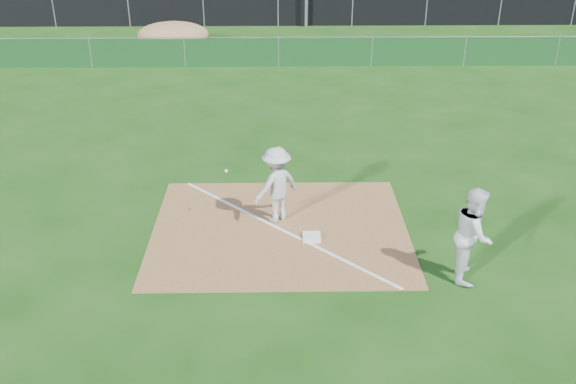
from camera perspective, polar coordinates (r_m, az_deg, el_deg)
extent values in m
plane|color=#143F0D|center=(23.40, -0.81, 7.77)|extent=(90.00, 90.00, 0.00)
cube|color=brown|center=(15.17, -0.70, -3.34)|extent=(6.00, 5.00, 0.02)
cube|color=white|center=(15.17, -0.70, -3.29)|extent=(5.01, 5.01, 0.01)
cube|color=#103B16|center=(28.02, -0.85, 12.27)|extent=(44.00, 0.05, 1.20)
ellipsoid|color=olive|center=(31.81, -10.17, 13.61)|extent=(3.38, 2.60, 1.17)
cube|color=black|center=(35.76, -0.89, 15.96)|extent=(46.00, 0.04, 1.80)
cube|color=black|center=(40.84, -0.89, 16.04)|extent=(46.00, 9.00, 0.01)
cube|color=white|center=(14.78, 2.12, -4.01)|extent=(0.42, 0.42, 0.09)
imported|color=silver|center=(15.14, -1.03, 0.65)|extent=(1.39, 1.29, 1.88)
sphere|color=white|center=(14.89, -5.52, 1.88)|extent=(0.08, 0.08, 0.08)
imported|color=silver|center=(13.53, 16.14, -3.61)|extent=(0.96, 1.13, 2.04)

